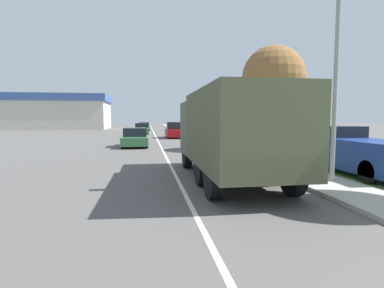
{
  "coord_description": "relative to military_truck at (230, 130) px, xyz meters",
  "views": [
    {
      "loc": [
        -1.03,
        3.55,
        2.1
      ],
      "look_at": [
        0.7,
        14.97,
        1.11
      ],
      "focal_mm": 28.0,
      "sensor_mm": 36.0,
      "label": 1
    }
  ],
  "objects": [
    {
      "name": "military_truck",
      "position": [
        0.0,
        0.0,
        0.0
      ],
      "size": [
        2.51,
        7.57,
        2.97
      ],
      "color": "#474C38",
      "rests_on": "ground"
    },
    {
      "name": "building_distant",
      "position": [
        -20.27,
        53.49,
        1.7
      ],
      "size": [
        19.92,
        12.06,
        6.72
      ],
      "color": "beige",
      "rests_on": "ground"
    },
    {
      "name": "car_nearest_ahead",
      "position": [
        -3.64,
        12.8,
        -1.06
      ],
      "size": [
        1.89,
        4.18,
        1.4
      ],
      "color": "#336B3D",
      "rests_on": "ground"
    },
    {
      "name": "lane_centre_stripe",
      "position": [
        -1.76,
        26.62,
        -1.7
      ],
      "size": [
        0.12,
        120.0,
        0.0
      ],
      "color": "silver",
      "rests_on": "ground"
    },
    {
      "name": "car_third_ahead",
      "position": [
        -3.47,
        30.82,
        -1.04
      ],
      "size": [
        1.85,
        4.01,
        1.46
      ],
      "color": "#336B3D",
      "rests_on": "ground"
    },
    {
      "name": "pickup_truck",
      "position": [
        5.04,
        0.59,
        -0.83
      ],
      "size": [
        1.91,
        5.31,
        1.76
      ],
      "color": "navy",
      "rests_on": "grass_strip_right"
    },
    {
      "name": "car_second_ahead",
      "position": [
        0.23,
        22.56,
        -0.94
      ],
      "size": [
        1.88,
        4.53,
        1.7
      ],
      "color": "maroon",
      "rests_on": "ground"
    },
    {
      "name": "utility_box",
      "position": [
        4.44,
        1.6,
        -1.33
      ],
      "size": [
        0.55,
        0.45,
        0.7
      ],
      "color": "#3D7042",
      "rests_on": "grass_strip_right"
    },
    {
      "name": "sidewalk_right",
      "position": [
        2.74,
        26.62,
        -1.64
      ],
      "size": [
        1.8,
        120.0,
        0.12
      ],
      "color": "#ADAAA3",
      "rests_on": "ground"
    },
    {
      "name": "lamp_post",
      "position": [
        2.76,
        -1.26,
        2.18
      ],
      "size": [
        1.69,
        0.24,
        6.23
      ],
      "color": "gray",
      "rests_on": "sidewalk_right"
    },
    {
      "name": "grass_strip_right",
      "position": [
        7.14,
        26.62,
        -1.69
      ],
      "size": [
        7.0,
        120.0,
        0.02
      ],
      "color": "#6B9347",
      "rests_on": "ground"
    },
    {
      "name": "car_fourth_ahead",
      "position": [
        -3.25,
        42.33,
        -1.05
      ],
      "size": [
        1.92,
        4.75,
        1.44
      ],
      "color": "#336B3D",
      "rests_on": "ground"
    },
    {
      "name": "ground_plane",
      "position": [
        -1.76,
        26.62,
        -1.7
      ],
      "size": [
        180.0,
        180.0,
        0.0
      ],
      "primitive_type": "plane",
      "color": "#565451"
    },
    {
      "name": "tree_mid_right",
      "position": [
        5.64,
        9.4,
        3.12
      ],
      "size": [
        4.16,
        4.16,
        6.9
      ],
      "color": "#4C3D2D",
      "rests_on": "grass_strip_right"
    }
  ]
}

